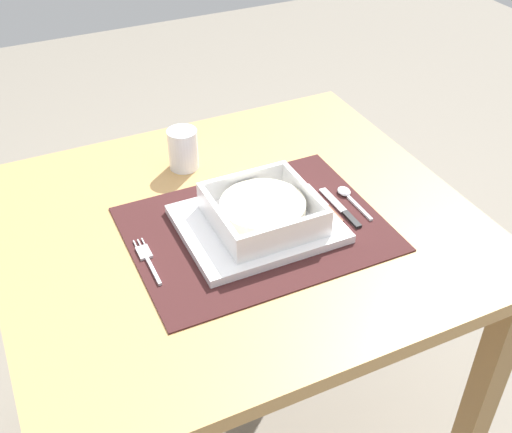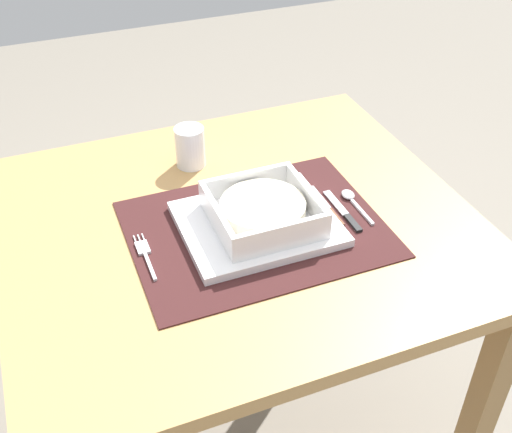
# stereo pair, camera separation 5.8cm
# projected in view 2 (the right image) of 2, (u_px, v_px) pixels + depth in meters

# --- Properties ---
(dining_table) EXTENTS (0.88, 0.78, 0.75)m
(dining_table) POSITION_uv_depth(u_px,v_px,m) (238.00, 264.00, 1.26)
(dining_table) COLOR #B2844C
(dining_table) RESTS_ON ground
(placemat) EXTENTS (0.46, 0.35, 0.00)m
(placemat) POSITION_uv_depth(u_px,v_px,m) (256.00, 229.00, 1.17)
(placemat) COLOR #381919
(placemat) RESTS_ON dining_table
(serving_plate) EXTENTS (0.28, 0.23, 0.02)m
(serving_plate) POSITION_uv_depth(u_px,v_px,m) (257.00, 224.00, 1.17)
(serving_plate) COLOR white
(serving_plate) RESTS_ON placemat
(porridge_bowl) EXTENTS (0.18, 0.18, 0.05)m
(porridge_bowl) POSITION_uv_depth(u_px,v_px,m) (263.00, 211.00, 1.15)
(porridge_bowl) COLOR white
(porridge_bowl) RESTS_ON serving_plate
(fork) EXTENTS (0.02, 0.13, 0.00)m
(fork) POSITION_uv_depth(u_px,v_px,m) (145.00, 253.00, 1.11)
(fork) COLOR silver
(fork) RESTS_ON placemat
(spoon) EXTENTS (0.02, 0.11, 0.01)m
(spoon) POSITION_uv_depth(u_px,v_px,m) (351.00, 198.00, 1.23)
(spoon) COLOR silver
(spoon) RESTS_ON placemat
(butter_knife) EXTENTS (0.01, 0.14, 0.01)m
(butter_knife) POSITION_uv_depth(u_px,v_px,m) (345.00, 213.00, 1.20)
(butter_knife) COLOR black
(butter_knife) RESTS_ON placemat
(bread_knife) EXTENTS (0.01, 0.13, 0.01)m
(bread_knife) POSITION_uv_depth(u_px,v_px,m) (328.00, 209.00, 1.21)
(bread_knife) COLOR #59331E
(bread_knife) RESTS_ON placemat
(drinking_glass) EXTENTS (0.06, 0.06, 0.09)m
(drinking_glass) POSITION_uv_depth(u_px,v_px,m) (190.00, 149.00, 1.32)
(drinking_glass) COLOR white
(drinking_glass) RESTS_ON dining_table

